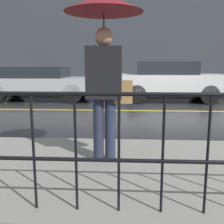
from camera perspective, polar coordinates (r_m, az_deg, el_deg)
name	(u,v)px	position (r m, az deg, el deg)	size (l,w,h in m)	color
ground_plane	(168,111)	(8.22, 12.00, 0.23)	(80.00, 80.00, 0.00)	#262628
sidewalk_far	(153,94)	(12.61, 9.00, 3.99)	(28.00, 1.82, 0.11)	gray
lane_marking	(168,111)	(8.22, 12.00, 0.25)	(25.20, 0.12, 0.01)	gold
building_storefront	(153,38)	(13.66, 8.88, 15.72)	(28.00, 0.30, 5.46)	#383D42
pedestrian	(104,36)	(3.46, -1.68, 16.30)	(1.00, 1.00, 2.16)	#23283D
car_silver	(40,82)	(10.87, -15.40, 6.23)	(4.61, 1.88, 1.33)	#B2B5BA
car_white	(169,81)	(10.43, 12.29, 6.63)	(4.19, 1.82, 1.52)	silver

